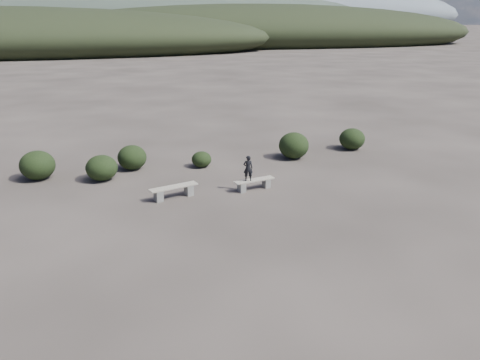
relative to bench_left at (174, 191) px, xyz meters
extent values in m
plane|color=#322B26|center=(1.71, -5.29, -0.27)|extent=(1200.00, 1200.00, 0.00)
cube|color=slate|center=(-0.57, -0.17, -0.07)|extent=(0.34, 0.41, 0.40)
cube|color=slate|center=(0.57, 0.17, -0.07)|extent=(0.34, 0.41, 0.40)
cube|color=gray|center=(0.00, 0.00, 0.15)|extent=(1.82, 0.88, 0.05)
cube|color=slate|center=(2.54, -0.01, -0.09)|extent=(0.28, 0.35, 0.36)
cube|color=slate|center=(3.58, 0.21, -0.09)|extent=(0.28, 0.35, 0.36)
cube|color=gray|center=(3.06, 0.10, 0.11)|extent=(1.64, 0.67, 0.04)
imported|color=black|center=(2.80, 0.04, 0.62)|extent=(0.39, 0.29, 0.97)
ellipsoid|color=black|center=(-2.53, 2.74, 0.24)|extent=(1.26, 1.26, 1.03)
ellipsoid|color=black|center=(-1.28, 3.93, 0.26)|extent=(1.23, 1.23, 1.06)
ellipsoid|color=black|center=(1.66, 3.48, 0.08)|extent=(0.87, 0.87, 0.69)
ellipsoid|color=black|center=(6.06, 3.74, 0.34)|extent=(1.39, 1.39, 1.22)
ellipsoid|color=black|center=(9.45, 4.51, 0.25)|extent=(1.26, 1.26, 1.05)
ellipsoid|color=black|center=(-5.02, 3.55, 0.31)|extent=(1.38, 1.38, 1.17)
ellipsoid|color=black|center=(36.71, 104.71, 2.88)|extent=(120.00, 44.00, 14.00)
ellipsoid|color=#303B31|center=(1.71, 154.71, 5.13)|extent=(190.00, 64.00, 24.00)
ellipsoid|color=slate|center=(71.71, 294.71, 9.63)|extent=(340.00, 110.00, 44.00)
ellipsoid|color=gray|center=(-28.29, 394.71, 12.33)|extent=(460.00, 140.00, 56.00)
camera|label=1|loc=(-1.77, -15.93, 5.83)|focal=35.00mm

